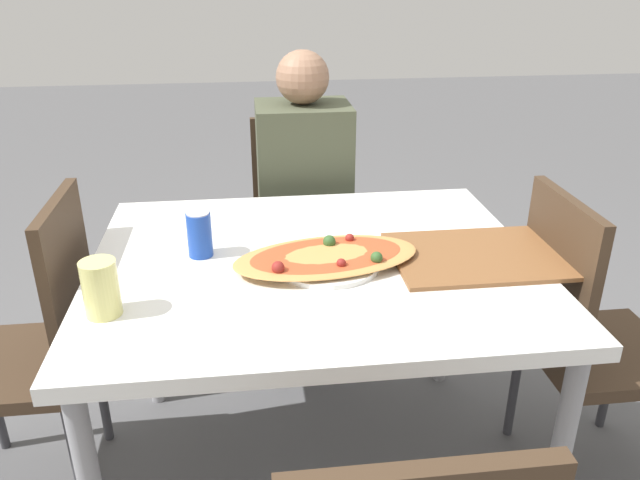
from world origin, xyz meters
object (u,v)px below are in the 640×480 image
at_px(chair_far_seated, 302,225).
at_px(drink_glass, 101,288).
at_px(dining_table, 314,282).
at_px(chair_side_right, 583,331).
at_px(pizza_main, 327,258).
at_px(person_seated, 304,189).
at_px(chair_side_left, 39,341).
at_px(soda_can, 200,234).

bearing_deg(chair_far_seated, drink_glass, 62.56).
relative_size(dining_table, drink_glass, 8.96).
relative_size(chair_far_seated, drink_glass, 7.03).
xyz_separation_m(chair_side_right, pizza_main, (-0.75, 0.02, 0.27)).
height_order(dining_table, chair_far_seated, chair_far_seated).
bearing_deg(pizza_main, person_seated, 89.00).
distance_m(chair_side_left, drink_glass, 0.52).
relative_size(chair_side_right, person_seated, 0.77).
relative_size(chair_side_left, pizza_main, 1.76).
relative_size(person_seated, pizza_main, 2.30).
bearing_deg(chair_side_left, chair_far_seated, -47.50).
bearing_deg(chair_side_right, soda_can, -96.53).
height_order(person_seated, soda_can, person_seated).
bearing_deg(soda_can, chair_far_seated, 65.82).
xyz_separation_m(dining_table, chair_side_right, (0.78, -0.07, -0.18)).
relative_size(dining_table, chair_side_left, 1.27).
relative_size(chair_far_seated, soda_can, 7.46).
bearing_deg(person_seated, chair_side_right, 133.63).
xyz_separation_m(chair_side_left, chair_side_right, (1.56, -0.14, 0.00)).
xyz_separation_m(dining_table, soda_can, (-0.30, 0.06, 0.13)).
distance_m(pizza_main, soda_can, 0.35).
height_order(chair_side_left, pizza_main, chair_side_left).
height_order(chair_side_right, pizza_main, chair_side_right).
height_order(chair_side_right, person_seated, person_seated).
bearing_deg(chair_side_right, chair_far_seated, -140.46).
bearing_deg(drink_glass, chair_side_left, 131.97).
xyz_separation_m(dining_table, chair_far_seated, (0.04, 0.83, -0.18)).
height_order(chair_far_seated, drink_glass, chair_far_seated).
relative_size(chair_far_seated, person_seated, 0.77).
relative_size(chair_side_right, soda_can, 7.46).
xyz_separation_m(chair_far_seated, soda_can, (-0.35, -0.77, 0.31)).
bearing_deg(chair_side_right, dining_table, -94.77).
bearing_deg(chair_side_left, chair_side_right, -95.20).
distance_m(chair_side_left, chair_side_right, 1.56).
relative_size(soda_can, drink_glass, 0.94).
xyz_separation_m(person_seated, pizza_main, (-0.01, -0.75, 0.07)).
bearing_deg(soda_can, dining_table, -10.99).
height_order(dining_table, drink_glass, drink_glass).
distance_m(person_seated, pizza_main, 0.75).
xyz_separation_m(chair_side_left, pizza_main, (0.81, -0.12, 0.27)).
bearing_deg(dining_table, chair_side_left, 174.38).
relative_size(chair_side_left, chair_side_right, 1.00).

